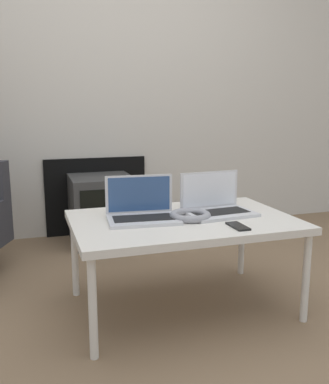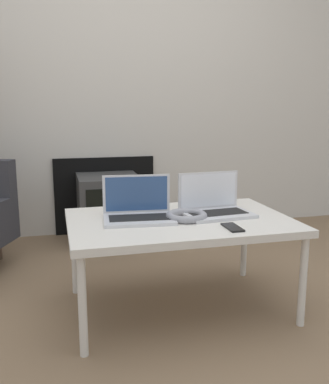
# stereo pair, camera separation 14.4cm
# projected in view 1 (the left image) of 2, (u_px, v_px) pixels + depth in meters

# --- Properties ---
(ground_plane) EXTENTS (14.00, 14.00, 0.00)m
(ground_plane) POSITION_uv_depth(u_px,v_px,m) (206.00, 336.00, 1.94)
(ground_plane) COLOR #7A6047
(wall_back) EXTENTS (7.00, 0.08, 2.60)m
(wall_back) POSITION_uv_depth(u_px,v_px,m) (116.00, 73.00, 3.39)
(wall_back) COLOR beige
(wall_back) RESTS_ON ground_plane
(table) EXTENTS (1.09, 0.72, 0.48)m
(table) POSITION_uv_depth(u_px,v_px,m) (183.00, 225.00, 2.14)
(table) COLOR silver
(table) RESTS_ON ground_plane
(laptop_left) EXTENTS (0.36, 0.27, 0.21)m
(laptop_left) POSITION_uv_depth(u_px,v_px,m) (142.00, 211.00, 2.10)
(laptop_left) COLOR silver
(laptop_left) RESTS_ON table
(laptop_right) EXTENTS (0.36, 0.27, 0.21)m
(laptop_right) POSITION_uv_depth(u_px,v_px,m) (216.00, 205.00, 2.22)
(laptop_right) COLOR silver
(laptop_right) RESTS_ON table
(headphones) EXTENTS (0.21, 0.21, 0.04)m
(headphones) POSITION_uv_depth(u_px,v_px,m) (190.00, 215.00, 2.11)
(headphones) COLOR gray
(headphones) RESTS_ON table
(phone) EXTENTS (0.06, 0.14, 0.01)m
(phone) POSITION_uv_depth(u_px,v_px,m) (238.00, 226.00, 1.97)
(phone) COLOR black
(phone) RESTS_ON table
(tv) EXTENTS (0.46, 0.48, 0.51)m
(tv) POSITION_uv_depth(u_px,v_px,m) (102.00, 209.00, 3.26)
(tv) COLOR #383838
(tv) RESTS_ON ground_plane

